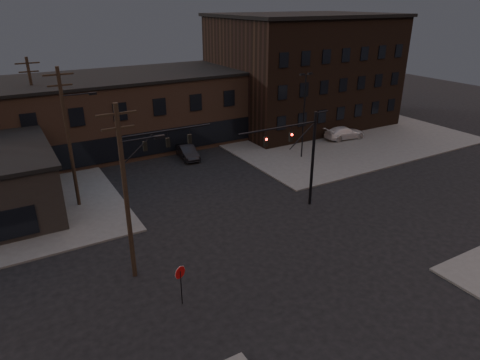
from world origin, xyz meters
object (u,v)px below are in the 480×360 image
traffic_signal_near (302,151)px  parked_car_lot_a (283,131)px  parked_car_lot_b (344,133)px  stop_sign (180,277)px  car_crossing (187,152)px  traffic_signal_far (140,164)px

traffic_signal_near → parked_car_lot_a: 19.97m
traffic_signal_near → parked_car_lot_b: (16.24, 12.06, -4.03)m
stop_sign → car_crossing: size_ratio=0.55×
parked_car_lot_b → car_crossing: size_ratio=1.16×
car_crossing → traffic_signal_near: bearing=-73.3°
parked_car_lot_b → car_crossing: parked_car_lot_b is taller
traffic_signal_near → stop_sign: 15.17m
parked_car_lot_a → car_crossing: 13.48m
traffic_signal_far → stop_sign: 10.55m
traffic_signal_near → traffic_signal_far: (-12.07, 3.50, 0.08)m
stop_sign → parked_car_lot_a: bearing=44.5°
stop_sign → parked_car_lot_a: (23.59, 23.14, -1.03)m
parked_car_lot_a → parked_car_lot_b: size_ratio=0.76×
traffic_signal_near → stop_sign: size_ratio=3.23×
parked_car_lot_b → car_crossing: (-19.46, 3.67, -0.16)m
traffic_signal_near → car_crossing: traffic_signal_near is taller
traffic_signal_near → parked_car_lot_a: (10.23, 16.65, -4.11)m
traffic_signal_far → stop_sign: (-1.28, -9.99, -3.17)m
stop_sign → car_crossing: bearing=65.5°
car_crossing → stop_sign: bearing=-109.4°
stop_sign → parked_car_lot_a: size_ratio=0.63×
traffic_signal_near → parked_car_lot_b: 20.63m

